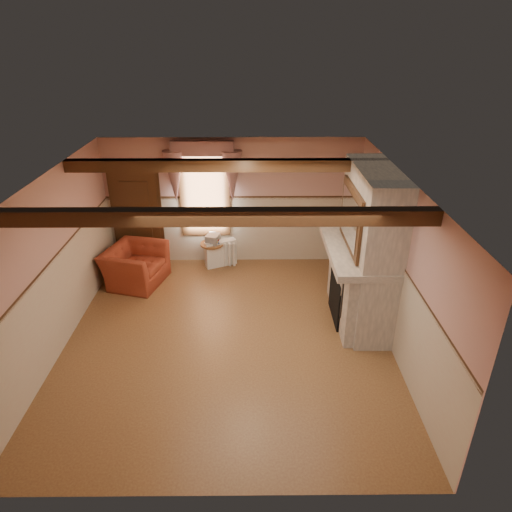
{
  "coord_description": "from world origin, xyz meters",
  "views": [
    {
      "loc": [
        0.43,
        -6.44,
        4.76
      ],
      "look_at": [
        0.49,
        0.8,
        1.17
      ],
      "focal_mm": 32.0,
      "sensor_mm": 36.0,
      "label": 1
    }
  ],
  "objects_px": {
    "bowl": "(356,241)",
    "mantel_clock": "(351,226)",
    "armchair": "(135,265)",
    "oil_lamp": "(351,225)",
    "radiator": "(221,253)",
    "side_table": "(213,254)"
  },
  "relations": [
    {
      "from": "side_table",
      "to": "oil_lamp",
      "type": "height_order",
      "value": "oil_lamp"
    },
    {
      "from": "side_table",
      "to": "bowl",
      "type": "distance_m",
      "value": 3.52
    },
    {
      "from": "armchair",
      "to": "oil_lamp",
      "type": "xyz_separation_m",
      "value": [
        4.25,
        -0.66,
        1.17
      ]
    },
    {
      "from": "radiator",
      "to": "side_table",
      "type": "bearing_deg",
      "value": 155.81
    },
    {
      "from": "bowl",
      "to": "mantel_clock",
      "type": "bearing_deg",
      "value": 90.0
    },
    {
      "from": "armchair",
      "to": "mantel_clock",
      "type": "xyz_separation_m",
      "value": [
        4.25,
        -0.63,
        1.13
      ]
    },
    {
      "from": "radiator",
      "to": "mantel_clock",
      "type": "height_order",
      "value": "mantel_clock"
    },
    {
      "from": "bowl",
      "to": "mantel_clock",
      "type": "xyz_separation_m",
      "value": [
        0.0,
        0.52,
        0.06
      ]
    },
    {
      "from": "side_table",
      "to": "oil_lamp",
      "type": "bearing_deg",
      "value": -27.58
    },
    {
      "from": "armchair",
      "to": "oil_lamp",
      "type": "height_order",
      "value": "oil_lamp"
    },
    {
      "from": "bowl",
      "to": "oil_lamp",
      "type": "xyz_separation_m",
      "value": [
        0.0,
        0.49,
        0.1
      ]
    },
    {
      "from": "armchair",
      "to": "mantel_clock",
      "type": "bearing_deg",
      "value": -82.87
    },
    {
      "from": "bowl",
      "to": "mantel_clock",
      "type": "relative_size",
      "value": 1.3
    },
    {
      "from": "radiator",
      "to": "bowl",
      "type": "distance_m",
      "value": 3.37
    },
    {
      "from": "mantel_clock",
      "to": "radiator",
      "type": "bearing_deg",
      "value": 151.29
    },
    {
      "from": "armchair",
      "to": "side_table",
      "type": "relative_size",
      "value": 2.19
    },
    {
      "from": "armchair",
      "to": "radiator",
      "type": "distance_m",
      "value": 1.88
    },
    {
      "from": "armchair",
      "to": "bowl",
      "type": "bearing_deg",
      "value": -89.57
    },
    {
      "from": "side_table",
      "to": "bowl",
      "type": "bearing_deg",
      "value": -35.08
    },
    {
      "from": "radiator",
      "to": "oil_lamp",
      "type": "distance_m",
      "value": 3.16
    },
    {
      "from": "side_table",
      "to": "radiator",
      "type": "height_order",
      "value": "radiator"
    },
    {
      "from": "side_table",
      "to": "radiator",
      "type": "bearing_deg",
      "value": 0.0
    }
  ]
}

